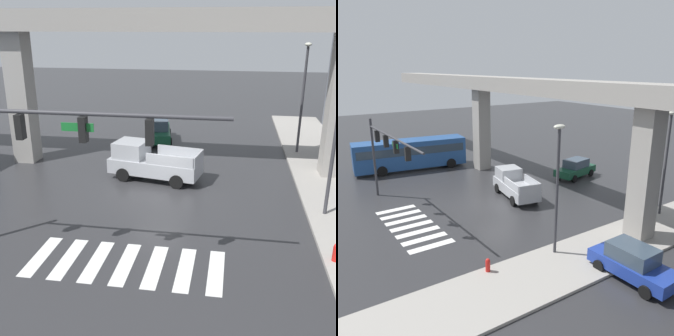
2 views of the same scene
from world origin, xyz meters
TOP-DOWN VIEW (x-y plane):
  - ground_plane at (0.00, 0.00)m, footprint 120.00×120.00m
  - crosswalk_stripes at (-0.00, -6.48)m, footprint 7.15×2.80m
  - elevated_overpass at (0.00, 4.27)m, footprint 57.74×2.41m
  - sidewalk_east at (9.16, 2.00)m, footprint 4.00×36.00m
  - pickup_truck at (-0.87, 2.29)m, footprint 5.37×2.83m
  - city_bus at (-13.04, -1.80)m, footprint 3.95×11.04m
  - sedan_dark_green at (-1.88, 10.00)m, footprint 2.54×4.55m
  - sedan_blue at (11.81, 0.40)m, footprint 4.33×2.03m
  - traffic_signal_mast at (-3.50, -6.72)m, footprint 10.89×0.32m
  - street_lamp_near_corner at (7.96, -1.20)m, footprint 0.44×0.70m
  - street_lamp_mid_block at (7.96, 8.45)m, footprint 0.44×0.70m
  - fire_hydrant at (7.56, -5.26)m, footprint 0.24×0.24m

SIDE VIEW (x-z plane):
  - ground_plane at x=0.00m, z-range 0.00..0.00m
  - crosswalk_stripes at x=0.00m, z-range 0.00..0.01m
  - sidewalk_east at x=9.16m, z-range 0.00..0.15m
  - fire_hydrant at x=7.56m, z-range 0.01..0.86m
  - sedan_dark_green at x=-1.88m, z-range -0.01..1.71m
  - sedan_blue at x=11.81m, z-range -0.01..1.71m
  - pickup_truck at x=-0.87m, z-range -0.05..2.03m
  - city_bus at x=-13.04m, z-range 0.23..3.22m
  - street_lamp_near_corner at x=7.96m, z-range 0.94..8.18m
  - street_lamp_mid_block at x=7.96m, z-range 0.94..8.18m
  - traffic_signal_mast at x=-3.50m, z-range 1.58..7.78m
  - elevated_overpass at x=0.00m, z-range 3.33..12.44m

